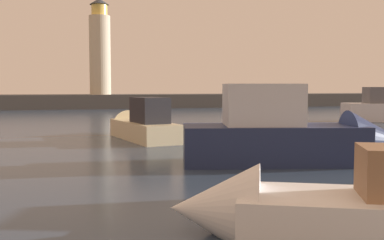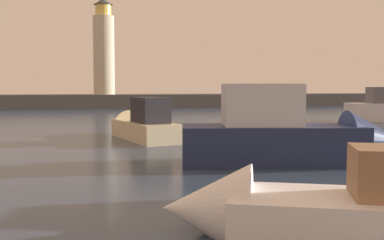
# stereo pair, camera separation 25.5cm
# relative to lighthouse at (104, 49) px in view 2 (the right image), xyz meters

# --- Properties ---
(ground_plane) EXTENTS (220.00, 220.00, 0.00)m
(ground_plane) POSITION_rel_lighthouse_xyz_m (3.17, -29.88, -7.67)
(ground_plane) COLOR #2D3D51
(breakwater) EXTENTS (76.72, 6.54, 1.80)m
(breakwater) POSITION_rel_lighthouse_xyz_m (3.17, 0.00, -6.77)
(breakwater) COLOR #423F3D
(breakwater) RESTS_ON ground_plane
(lighthouse) EXTENTS (2.74, 2.74, 12.41)m
(lighthouse) POSITION_rel_lighthouse_xyz_m (0.00, 0.00, 0.00)
(lighthouse) COLOR beige
(lighthouse) RESTS_ON breakwater
(motorboat_0) EXTENTS (3.21, 7.47, 2.62)m
(motorboat_0) POSITION_rel_lighthouse_xyz_m (-0.52, -36.33, -6.96)
(motorboat_0) COLOR beige
(motorboat_0) RESTS_ON ground_plane
(motorboat_1) EXTENTS (6.34, 4.25, 2.15)m
(motorboat_1) POSITION_rel_lighthouse_xyz_m (0.11, -53.55, -7.14)
(motorboat_1) COLOR white
(motorboat_1) RESTS_ON ground_plane
(motorboat_5) EXTENTS (8.43, 4.15, 3.27)m
(motorboat_5) POSITION_rel_lighthouse_xyz_m (3.90, -46.00, -6.68)
(motorboat_5) COLOR #1E284C
(motorboat_5) RESTS_ON ground_plane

